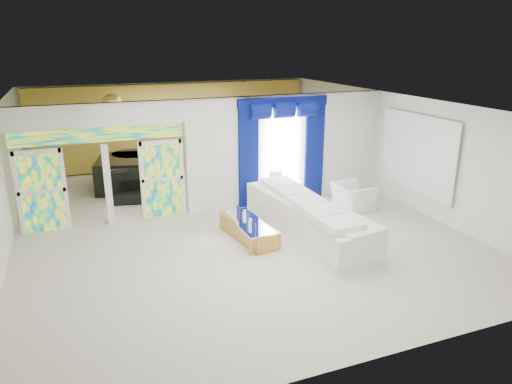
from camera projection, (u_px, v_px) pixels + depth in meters
name	position (u px, v px, depth m)	size (l,w,h in m)	color
floor	(228.00, 221.00, 12.08)	(12.00, 12.00, 0.00)	#B7AF9E
dividing_wall	(288.00, 149.00, 13.25)	(5.70, 0.18, 3.00)	white
dividing_header	(97.00, 115.00, 11.13)	(4.30, 0.18, 0.55)	white
stained_panel_left	(42.00, 191.00, 11.16)	(0.95, 0.04, 2.00)	#994C3F
stained_panel_right	(162.00, 179.00, 12.16)	(0.95, 0.04, 2.00)	#994C3F
stained_transom	(99.00, 135.00, 11.27)	(4.00, 0.05, 0.35)	#994C3F
window_pane	(282.00, 152.00, 13.09)	(1.00, 0.02, 2.30)	white
blue_drape_left	(248.00, 157.00, 12.73)	(0.55, 0.10, 2.80)	#030745
blue_drape_right	(314.00, 151.00, 13.43)	(0.55, 0.10, 2.80)	#030745
blue_pelmet	(283.00, 102.00, 12.64)	(2.60, 0.12, 0.25)	#030745
wall_mirror	(417.00, 154.00, 12.44)	(0.04, 2.70, 1.90)	white
gold_curtains	(175.00, 125.00, 16.84)	(9.70, 0.12, 2.90)	#B77C2C
white_sofa	(307.00, 219.00, 11.09)	(0.90, 4.19, 0.80)	white
coffee_table	(249.00, 230.00, 10.95)	(0.61, 1.83, 0.41)	#B48538
console_table	(285.00, 196.00, 13.39)	(1.15, 0.36, 0.38)	white
table_lamp	(275.00, 181.00, 13.13)	(0.36, 0.36, 0.58)	white
armchair	(353.00, 196.00, 12.89)	(1.03, 0.90, 0.67)	white
grand_piano	(123.00, 173.00, 14.63)	(1.44, 1.88, 0.95)	black
piano_bench	(130.00, 198.00, 13.32)	(0.89, 0.35, 0.30)	black
tv_console	(36.00, 198.00, 12.55)	(0.54, 0.50, 0.79)	#A57A52
chandelier	(112.00, 104.00, 13.46)	(0.60, 0.60, 0.60)	gold
decanters	(247.00, 219.00, 10.83)	(0.21, 1.23, 0.25)	navy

